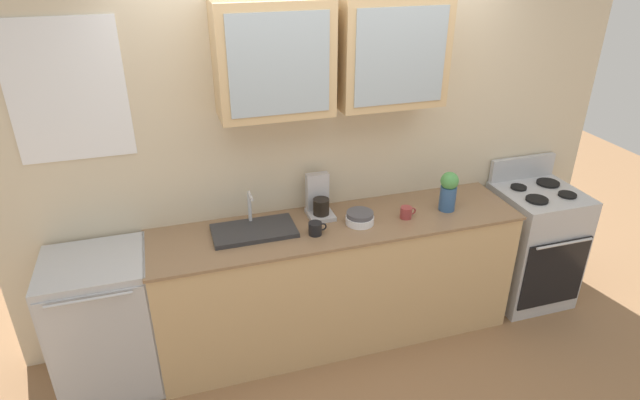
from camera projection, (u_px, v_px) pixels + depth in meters
name	position (u px, v px, depth m)	size (l,w,h in m)	color
ground_plane	(336.00, 332.00, 3.95)	(10.00, 10.00, 0.00)	#936B47
back_wall_unit	(324.00, 130.00, 3.54)	(4.29, 0.42, 2.71)	beige
counter	(337.00, 281.00, 3.74)	(2.51, 0.60, 0.93)	tan
stove_range	(531.00, 245.00, 4.16)	(0.59, 0.62, 1.11)	silver
sink_faucet	(254.00, 230.00, 3.42)	(0.53, 0.29, 0.25)	#2D2D30
bowl_stack	(360.00, 218.00, 3.52)	(0.19, 0.19, 0.08)	white
vase	(449.00, 190.00, 3.64)	(0.12, 0.12, 0.28)	#33598C
cup_near_sink	(316.00, 228.00, 3.39)	(0.12, 0.09, 0.08)	black
cup_near_bowls	(406.00, 212.00, 3.58)	(0.11, 0.08, 0.08)	#993838
dishwasher	(105.00, 324.00, 3.33)	(0.61, 0.59, 0.93)	silver
coffee_maker	(319.00, 200.00, 3.60)	(0.17, 0.20, 0.29)	#B7B7BC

